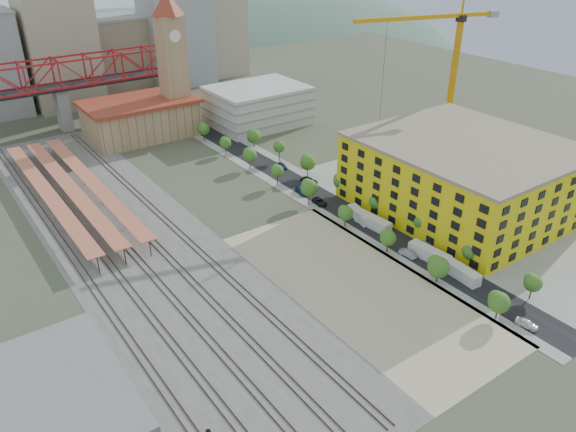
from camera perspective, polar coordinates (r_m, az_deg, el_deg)
ground at (r=143.18m, az=-0.01°, el=-0.65°), size 400.00×400.00×0.00m
ballast_strip at (r=142.99m, az=-16.05°, el=-1.89°), size 36.00×165.00×0.06m
dirt_lot at (r=120.32m, az=7.20°, el=-7.06°), size 28.00×67.00×0.06m
street_asphalt at (r=162.40m, az=1.53°, el=3.01°), size 12.00×170.00×0.06m
sidewalk_west at (r=159.47m, az=-0.06°, el=2.52°), size 3.00×170.00×0.04m
sidewalk_east at (r=165.47m, az=3.06°, el=3.47°), size 3.00×170.00×0.04m
construction_pad at (r=159.29m, az=17.63°, el=1.08°), size 50.00×90.00×0.06m
rail_tracks at (r=142.48m, az=-16.72°, el=-2.05°), size 26.56×160.00×0.18m
platform_canopies at (r=164.07m, az=-21.30°, el=2.79°), size 16.00×80.00×4.12m
station_hall at (r=205.98m, az=-14.72°, el=9.60°), size 38.00×24.00×13.10m
clock_tower at (r=203.39m, az=-11.77°, el=16.15°), size 12.00×12.00×52.00m
parking_garage at (r=212.94m, az=-3.09°, el=11.17°), size 34.00×26.00×14.00m
truss_bridge at (r=218.54m, az=-22.41°, el=12.82°), size 94.00×9.60×25.60m
construction_building at (r=153.20m, az=17.43°, el=3.91°), size 44.60×50.60×18.80m
warehouse at (r=98.39m, az=-22.80°, el=-17.12°), size 22.00×32.00×5.00m
street_trees at (r=155.34m, az=3.74°, el=1.72°), size 15.40×124.40×8.00m
skyline at (r=261.53m, az=-17.76°, el=16.70°), size 133.00×46.00×60.00m
distant_hills at (r=408.93m, az=-16.23°, el=5.67°), size 647.00×264.00×227.00m
tower_crane at (r=183.41m, az=15.84°, el=15.26°), size 46.02×14.95×50.67m
site_trailer_a at (r=126.96m, az=17.07°, el=-5.44°), size 3.24×10.00×2.70m
site_trailer_b at (r=131.32m, az=14.16°, el=-3.78°), size 3.56×10.46×2.81m
site_trailer_c at (r=142.03m, az=8.62°, el=-0.61°), size 3.49×10.43×2.81m
site_trailer_d at (r=145.30m, az=7.26°, el=0.10°), size 4.38×9.21×2.44m
car_0 at (r=117.39m, az=23.09°, el=-10.04°), size 2.40×4.52×1.46m
car_1 at (r=131.65m, az=12.09°, el=-3.77°), size 2.04×4.56×1.45m
car_2 at (r=152.25m, az=3.23°, el=1.46°), size 3.01×5.40×1.43m
car_3 at (r=157.99m, az=1.40°, el=2.56°), size 3.11×5.75×1.58m
car_4 at (r=135.03m, az=14.20°, el=-3.19°), size 2.14×4.21×1.37m
car_5 at (r=135.50m, az=13.91°, el=-3.00°), size 2.00×4.70×1.51m
car_6 at (r=164.40m, az=2.18°, el=3.60°), size 3.37×5.82×1.52m
car_7 at (r=174.58m, az=-0.57°, el=5.10°), size 2.58×4.74×1.30m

